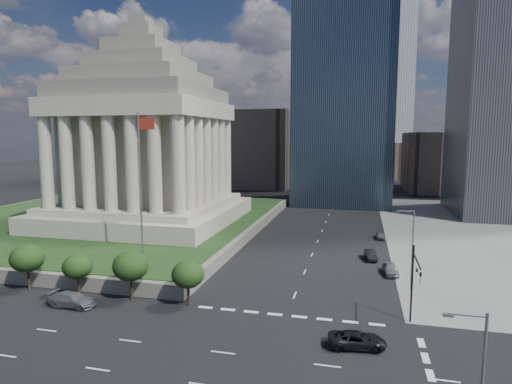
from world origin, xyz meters
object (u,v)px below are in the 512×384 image
(war_memorial, at_px, (144,122))
(parked_sedan_mid, at_px, (371,255))
(parked_sedan_near, at_px, (391,269))
(street_lamp_north, at_px, (411,245))
(suv_grey, at_px, (72,300))
(pickup_truck, at_px, (357,340))
(flagpole, at_px, (141,178))
(parked_sedan_far, at_px, (381,236))
(traffic_signal_ne, at_px, (415,278))

(war_memorial, xyz_separation_m, parked_sedan_mid, (43.00, -10.52, -20.69))
(parked_sedan_near, bearing_deg, war_memorial, 154.22)
(street_lamp_north, bearing_deg, suv_grey, -158.77)
(street_lamp_north, bearing_deg, parked_sedan_near, 107.65)
(pickup_truck, height_order, parked_sedan_mid, parked_sedan_mid)
(war_memorial, bearing_deg, pickup_truck, -43.55)
(flagpole, xyz_separation_m, parked_sedan_far, (32.84, 27.53, -12.49))
(war_memorial, distance_m, street_lamp_north, 54.92)
(traffic_signal_ne, relative_size, suv_grey, 1.49)
(war_memorial, bearing_deg, suv_grey, -74.10)
(pickup_truck, bearing_deg, traffic_signal_ne, -55.25)
(pickup_truck, distance_m, suv_grey, 30.75)
(street_lamp_north, xyz_separation_m, parked_sedan_mid, (-4.33, 12.48, -4.95))
(flagpole, distance_m, pickup_truck, 35.15)
(war_memorial, relative_size, suv_grey, 7.25)
(suv_grey, relative_size, parked_sedan_far, 1.46)
(street_lamp_north, distance_m, parked_sedan_near, 7.76)
(war_memorial, height_order, pickup_truck, war_memorial)
(traffic_signal_ne, distance_m, parked_sedan_mid, 24.46)
(parked_sedan_mid, distance_m, parked_sedan_far, 14.19)
(flagpole, bearing_deg, parked_sedan_mid, 23.62)
(war_memorial, relative_size, parked_sedan_far, 10.60)
(traffic_signal_ne, height_order, parked_sedan_near, traffic_signal_ne)
(parked_sedan_near, height_order, parked_sedan_mid, parked_sedan_near)
(parked_sedan_mid, bearing_deg, flagpole, -164.01)
(war_memorial, bearing_deg, parked_sedan_far, 4.48)
(war_memorial, xyz_separation_m, parked_sedan_far, (45.01, 3.53, -20.77))
(parked_sedan_mid, bearing_deg, traffic_signal_ne, -89.25)
(parked_sedan_far, bearing_deg, parked_sedan_near, -89.00)
(pickup_truck, distance_m, parked_sedan_near, 22.40)
(pickup_truck, bearing_deg, parked_sedan_mid, -12.28)
(street_lamp_north, xyz_separation_m, pickup_truck, (-6.02, -16.26, -4.95))
(parked_sedan_near, relative_size, parked_sedan_mid, 1.05)
(traffic_signal_ne, bearing_deg, parked_sedan_mid, 98.37)
(pickup_truck, distance_m, parked_sedan_mid, 28.79)
(flagpole, height_order, pickup_truck, flagpole)
(parked_sedan_near, bearing_deg, suv_grey, -155.17)
(traffic_signal_ne, relative_size, pickup_truck, 1.56)
(parked_sedan_mid, bearing_deg, pickup_truck, -101.00)
(street_lamp_north, distance_m, parked_sedan_mid, 14.11)
(suv_grey, height_order, parked_sedan_near, suv_grey)
(pickup_truck, relative_size, parked_sedan_mid, 1.18)
(traffic_signal_ne, relative_size, parked_sedan_mid, 1.85)
(parked_sedan_far, bearing_deg, pickup_truck, -95.30)
(parked_sedan_near, height_order, parked_sedan_far, parked_sedan_near)
(war_memorial, xyz_separation_m, flagpole, (12.17, -24.00, -8.29))
(street_lamp_north, height_order, parked_sedan_mid, street_lamp_north)
(parked_sedan_mid, relative_size, parked_sedan_far, 1.18)
(street_lamp_north, xyz_separation_m, parked_sedan_near, (-1.83, 5.75, -4.89))
(traffic_signal_ne, bearing_deg, suv_grey, -175.28)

